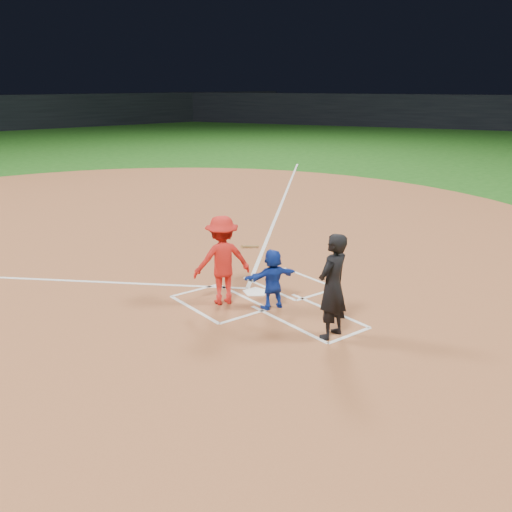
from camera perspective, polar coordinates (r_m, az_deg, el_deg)
ground at (r=12.51m, az=-0.04°, el=-3.70°), size 120.00×120.00×0.00m
home_plate_dirt at (r=17.42m, az=-12.23°, el=1.95°), size 28.00×28.00×0.01m
stadium_wall_right at (r=59.42m, az=18.62°, el=13.52°), size 31.04×52.56×3.20m
home_plate at (r=12.50m, az=-0.04°, el=-3.62°), size 0.60×0.60×0.02m
catcher at (r=11.48m, az=1.66°, el=-2.30°), size 1.20×0.58×1.24m
umpire at (r=10.16m, az=7.67°, el=-3.03°), size 0.78×0.59×1.93m
chalk_markings at (r=16.79m, az=-11.17°, el=1.49°), size 28.35×17.32×0.01m
batter_at_plate at (r=11.66m, az=-3.39°, el=-0.42°), size 1.66×1.04×1.85m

